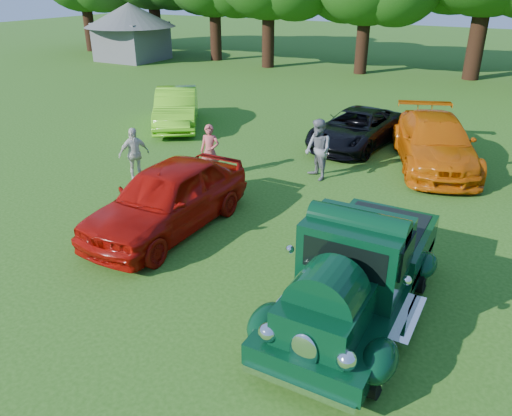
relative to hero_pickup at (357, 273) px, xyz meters
The scene contains 10 objects.
ground 2.12m from the hero_pickup, behind, with size 120.00×120.00×0.00m, color #245113.
hero_pickup is the anchor object (origin of this frame).
red_convertible 5.11m from the hero_pickup, 167.90° to the left, with size 1.92×4.77×1.63m, color #9A0C06.
back_car_lime 13.40m from the hero_pickup, 140.64° to the left, with size 1.58×4.54×1.50m, color #5FC31A.
back_car_black 10.01m from the hero_pickup, 108.51° to the left, with size 2.14×4.65×1.29m, color black.
back_car_orange 8.70m from the hero_pickup, 92.23° to the left, with size 2.19×5.38×1.56m, color #C45506.
spectator_pink 7.53m from the hero_pickup, 143.59° to the left, with size 0.58×0.38×1.60m, color #BD4E4D.
spectator_grey 6.64m from the hero_pickup, 118.31° to the left, with size 0.88×0.69×1.82m, color slate.
spectator_white 8.49m from the hero_pickup, 158.10° to the left, with size 0.93×0.39×1.59m, color beige.
gazebo 32.04m from the hero_pickup, 138.39° to the left, with size 6.40×6.40×3.90m.
Camera 1 is at (3.96, -7.60, 5.56)m, focal length 35.00 mm.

